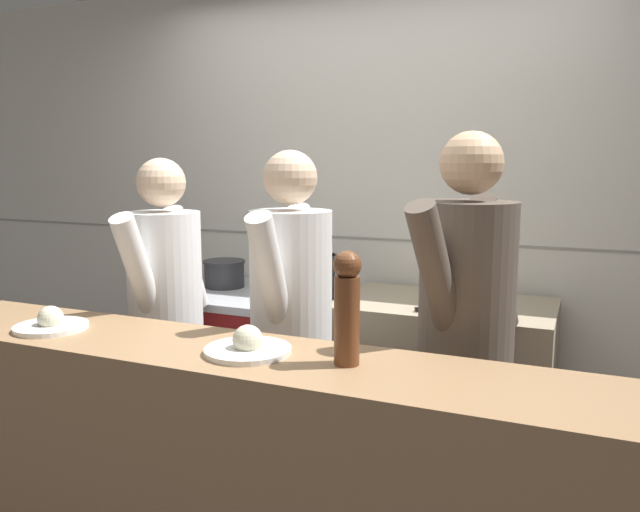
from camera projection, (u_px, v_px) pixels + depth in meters
wall_back_tiled at (371, 211)px, 3.47m from camera, size 8.00×0.06×2.60m
oven_range at (262, 370)px, 3.43m from camera, size 0.97×0.71×0.87m
prep_counter at (442, 394)px, 3.03m from camera, size 1.01×0.65×0.91m
pass_counter at (221, 487)px, 2.11m from camera, size 2.52×0.45×0.97m
stock_pot at (224, 273)px, 3.50m from camera, size 0.24×0.24×0.15m
sauce_pot at (308, 275)px, 3.22m from camera, size 0.30×0.30×0.23m
mixing_bowl_steel at (484, 291)px, 2.96m from camera, size 0.24×0.24×0.11m
chefs_knife at (444, 309)px, 2.79m from camera, size 0.30×0.20×0.02m
plated_dish_main at (51, 324)px, 2.27m from camera, size 0.26×0.26×0.09m
plated_dish_appetiser at (248, 346)px, 1.98m from camera, size 0.28×0.28×0.10m
pepper_mill at (347, 306)px, 1.85m from camera, size 0.09×0.09×0.35m
chef_head_cook at (166, 319)px, 2.76m from camera, size 0.36×0.70×1.59m
chef_sous at (291, 330)px, 2.52m from camera, size 0.36×0.71×1.62m
chef_line at (465, 340)px, 2.26m from camera, size 0.43×0.72×1.68m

